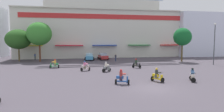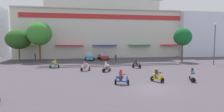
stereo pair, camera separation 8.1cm
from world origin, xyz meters
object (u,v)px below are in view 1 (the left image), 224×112
at_px(scooter_rider_6, 136,64).
at_px(scooter_rider_0, 192,76).
at_px(scooter_rider_1, 55,64).
at_px(pedestrian_1, 116,57).
at_px(plaza_tree_0, 18,39).
at_px(scooter_rider_7, 122,78).
at_px(scooter_rider_4, 85,67).
at_px(plaza_tree_2, 39,34).
at_px(parked_car_0, 89,57).
at_px(scooter_rider_2, 157,76).
at_px(streetlamp_near, 214,41).
at_px(parked_car_1, 103,56).
at_px(pedestrian_0, 35,56).
at_px(scooter_rider_3, 106,68).
at_px(plaza_tree_1, 182,37).

bearing_deg(scooter_rider_6, scooter_rider_0, -73.89).
relative_size(scooter_rider_1, pedestrian_1, 0.96).
bearing_deg(scooter_rider_6, plaza_tree_0, 147.30).
relative_size(scooter_rider_6, scooter_rider_7, 0.97).
bearing_deg(scooter_rider_4, pedestrian_1, 58.69).
relative_size(scooter_rider_1, scooter_rider_6, 0.97).
height_order(plaza_tree_2, parked_car_0, plaza_tree_2).
xyz_separation_m(plaza_tree_0, scooter_rider_2, (20.64, -23.81, -4.02)).
height_order(scooter_rider_7, pedestrian_1, scooter_rider_7).
bearing_deg(streetlamp_near, plaza_tree_2, 160.78).
bearing_deg(streetlamp_near, scooter_rider_0, -135.71).
height_order(plaza_tree_0, parked_car_1, plaza_tree_0).
bearing_deg(pedestrian_1, scooter_rider_6, -82.14).
xyz_separation_m(scooter_rider_2, scooter_rider_4, (-7.43, 8.61, 0.00)).
distance_m(parked_car_1, pedestrian_0, 15.46).
bearing_deg(plaza_tree_2, pedestrian_0, 114.78).
height_order(parked_car_0, scooter_rider_0, parked_car_0).
xyz_separation_m(parked_car_0, scooter_rider_7, (1.74, -23.70, -0.13)).
bearing_deg(parked_car_1, scooter_rider_6, -75.36).
xyz_separation_m(scooter_rider_1, scooter_rider_6, (13.03, -2.32, 0.02)).
bearing_deg(parked_car_0, pedestrian_0, 165.77).
height_order(plaza_tree_0, scooter_rider_0, plaza_tree_0).
distance_m(scooter_rider_1, streetlamp_near, 28.35).
xyz_separation_m(parked_car_0, pedestrian_1, (5.32, -3.17, 0.10)).
bearing_deg(scooter_rider_2, parked_car_0, 104.15).
bearing_deg(pedestrian_1, parked_car_0, 149.21).
xyz_separation_m(scooter_rider_6, pedestrian_0, (-18.81, 16.22, 0.28)).
bearing_deg(pedestrian_1, scooter_rider_0, -77.84).
bearing_deg(scooter_rider_1, scooter_rider_7, -57.93).
height_order(scooter_rider_3, scooter_rider_7, scooter_rider_7).
bearing_deg(parked_car_0, scooter_rider_6, -62.99).
bearing_deg(pedestrian_0, scooter_rider_0, -50.75).
bearing_deg(scooter_rider_4, streetlamp_near, 6.31).
xyz_separation_m(scooter_rider_0, scooter_rider_6, (-3.04, 10.53, 0.02)).
xyz_separation_m(plaza_tree_1, scooter_rider_7, (-16.96, -17.27, -4.47)).
relative_size(scooter_rider_2, scooter_rider_4, 1.01).
bearing_deg(plaza_tree_1, pedestrian_0, 162.86).
relative_size(plaza_tree_2, scooter_rider_2, 5.41).
height_order(plaza_tree_1, scooter_rider_4, plaza_tree_1).
bearing_deg(pedestrian_0, plaza_tree_2, -65.22).
bearing_deg(scooter_rider_3, scooter_rider_1, 146.58).
bearing_deg(scooter_rider_4, plaza_tree_1, 21.80).
relative_size(scooter_rider_1, scooter_rider_2, 0.99).
height_order(scooter_rider_0, scooter_rider_2, scooter_rider_2).
xyz_separation_m(parked_car_1, scooter_rider_7, (-1.40, -24.19, -0.10)).
bearing_deg(scooter_rider_0, scooter_rider_2, 172.28).
relative_size(plaza_tree_1, scooter_rider_0, 4.70).
xyz_separation_m(plaza_tree_2, pedestrian_1, (15.66, -2.39, -4.89)).
xyz_separation_m(scooter_rider_3, streetlamp_near, (20.41, 3.93, 3.74)).
bearing_deg(scooter_rider_6, scooter_rider_3, -152.87).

